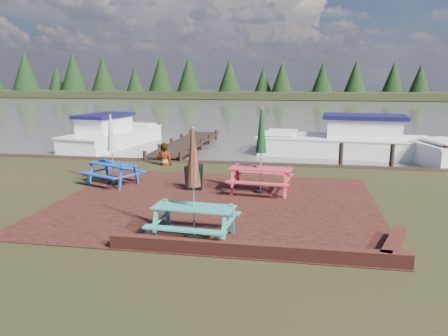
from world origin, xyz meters
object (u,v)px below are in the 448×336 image
chalkboard (194,177)px  boat_jetty (112,136)px  picnic_table_teal (194,201)px  picnic_table_blue (112,160)px  person (164,143)px  boat_near (346,142)px  jetty (188,143)px  picnic_table_red (261,164)px

chalkboard → boat_jetty: boat_jetty is taller
picnic_table_teal → picnic_table_blue: (-3.89, 4.45, -0.05)m
chalkboard → person: (-2.16, 3.73, 0.49)m
picnic_table_blue → boat_near: bearing=69.1°
jetty → person: 5.32m
boat_near → picnic_table_blue: bearing=139.4°
jetty → person: size_ratio=4.95×
picnic_table_red → chalkboard: (-2.11, -0.09, -0.49)m
jetty → boat_near: (8.01, -0.44, 0.33)m
boat_jetty → person: size_ratio=3.93×
boat_near → picnic_table_red: bearing=163.1°
boat_near → jetty: bearing=91.6°
person → jetty: bearing=-82.9°
picnic_table_red → jetty: (-4.67, 8.88, -0.80)m
chalkboard → person: person is taller
picnic_table_blue → chalkboard: picnic_table_blue is taller
picnic_table_red → jetty: picnic_table_red is taller
jetty → boat_jetty: 4.28m
jetty → boat_jetty: size_ratio=1.26×
picnic_table_teal → boat_jetty: (-7.86, 13.22, -0.47)m
picnic_table_teal → picnic_table_blue: size_ratio=1.07×
picnic_table_teal → person: size_ratio=1.35×
person → chalkboard: bearing=122.8°
picnic_table_teal → boat_near: picnic_table_teal is taller
picnic_table_teal → boat_jetty: size_ratio=0.34×
boat_jetty → picnic_table_blue: bearing=-57.2°
picnic_table_red → person: bearing=144.0°
jetty → person: (0.40, -5.24, 0.80)m
chalkboard → boat_near: size_ratio=0.10×
boat_jetty → picnic_table_teal: bearing=-50.8°
chalkboard → jetty: size_ratio=0.09×
chalkboard → person: 4.33m
picnic_table_blue → picnic_table_teal: bearing=-24.3°
chalkboard → boat_jetty: (-6.83, 9.10, -0.02)m
picnic_table_blue → boat_jetty: size_ratio=0.32×
jetty → person: person is taller
picnic_table_blue → chalkboard: bearing=17.9°
jetty → person: bearing=-85.6°
person → picnic_table_teal: bearing=114.8°
picnic_table_teal → jetty: size_ratio=0.27×
picnic_table_teal → jetty: 13.59m
picnic_table_red → boat_jetty: 12.70m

